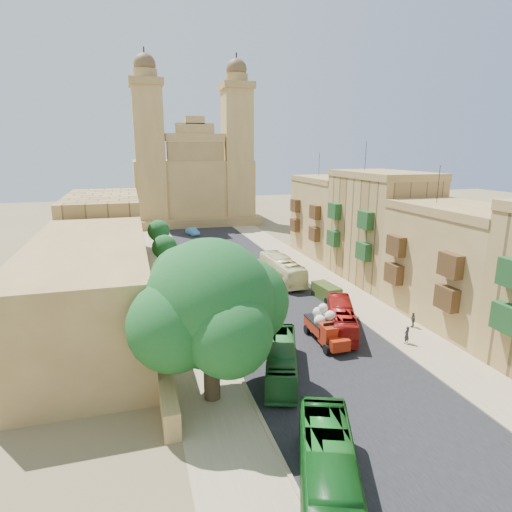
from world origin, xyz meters
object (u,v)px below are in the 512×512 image
olive_pickup (326,292)px  car_dkblue (200,245)px  street_tree_d (159,231)px  red_truck (327,327)px  church (192,180)px  car_blue_b (193,231)px  car_white_b (263,262)px  street_tree_b (174,277)px  car_cream (261,280)px  bus_green_south (329,485)px  bus_cream_east (282,269)px  car_blue_a (253,302)px  car_white_a (213,270)px  bus_green_north (281,359)px  street_tree_c (165,247)px  pedestrian_a (407,335)px  pedestrian_c (413,320)px  ficus_tree (211,307)px  bus_red_east (342,318)px  street_tree_a (188,311)px

olive_pickup → car_dkblue: size_ratio=1.08×
street_tree_d → red_truck: size_ratio=0.96×
church → car_blue_b: church is taller
red_truck → car_white_b: (2.26, 25.82, -0.83)m
street_tree_b → red_truck: size_ratio=0.75×
car_cream → car_white_b: 8.88m
car_blue_b → street_tree_b: bearing=-115.2°
bus_green_south → bus_cream_east: size_ratio=0.99×
car_blue_a → car_cream: size_ratio=0.83×
bus_cream_east → car_white_a: size_ratio=2.77×
red_truck → bus_green_north: (-5.64, -4.18, -0.17)m
street_tree_c → red_truck: street_tree_c is taller
car_white_b → pedestrian_a: size_ratio=2.25×
car_cream → pedestrian_a: size_ratio=2.52×
olive_pickup → car_blue_b: olive_pickup is taller
street_tree_c → street_tree_d: 12.00m
car_blue_b → car_blue_a: bearing=-103.4°
bus_cream_east → pedestrian_c: (6.93, -17.48, -0.79)m
red_truck → olive_pickup: size_ratio=1.37×
car_blue_b → pedestrian_c: bearing=-89.3°
ficus_tree → bus_cream_east: ficus_tree is taller
church → olive_pickup: 59.61m
red_truck → car_dkblue: 39.75m
car_blue_a → car_white_a: car_white_a is taller
olive_pickup → car_blue_a: olive_pickup is taller
car_blue_a → car_white_a: size_ratio=0.85×
street_tree_b → bus_cream_east: size_ratio=0.39×
red_truck → bus_green_south: size_ratio=0.52×
bus_cream_east → car_white_b: 7.71m
bus_cream_east → car_blue_a: bus_cream_east is taller
ficus_tree → bus_cream_east: size_ratio=1.00×
street_tree_c → car_cream: 14.42m
church → bus_green_south: (-6.10, -85.49, -8.00)m
car_white_a → car_white_b: 8.27m
car_dkblue → pedestrian_a: size_ratio=2.40×
street_tree_c → bus_red_east: (14.00, -24.50, -2.25)m
car_white_b → bus_red_east: bearing=98.5°
church → bus_green_north: bearing=-93.1°
church → car_dkblue: church is taller
bus_green_north → bus_red_east: 9.98m
street_tree_a → car_cream: 18.92m
car_white_b → pedestrian_a: pedestrian_a is taller
church → bus_green_south: bearing=-94.1°
bus_green_north → car_white_b: (7.91, 30.00, -0.66)m
bus_red_east → bus_cream_east: size_ratio=0.82×
church → red_truck: (1.64, -68.89, -8.08)m
street_tree_d → olive_pickup: (16.50, -28.00, -2.83)m
bus_cream_east → pedestrian_c: 18.82m
street_tree_c → car_blue_b: 26.75m
church → street_tree_a: (-10.00, -66.61, -6.22)m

